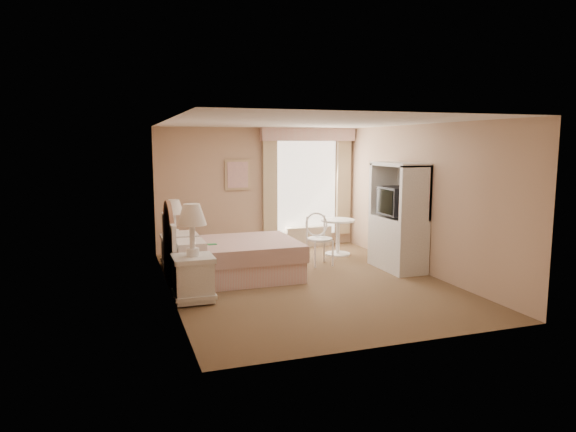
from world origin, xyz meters
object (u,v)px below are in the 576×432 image
object	(u,v)px
nightstand_near	(193,266)
round_table	(338,231)
nightstand_far	(175,242)
bed	(228,257)
cafe_chair	(318,235)
armoire	(398,225)

from	to	relation	value
nightstand_near	round_table	world-z (taller)	nightstand_near
nightstand_far	round_table	bearing A→B (deg)	-1.03
bed	nightstand_near	distance (m)	1.33
cafe_chair	armoire	world-z (taller)	armoire
bed	round_table	bearing A→B (deg)	23.44
bed	armoire	distance (m)	2.99
bed	armoire	bearing A→B (deg)	-6.99
nightstand_near	cafe_chair	xyz separation A→B (m)	(2.48, 1.52, 0.04)
nightstand_far	cafe_chair	size ratio (longest dim) A/B	1.25
round_table	armoire	world-z (taller)	armoire
nightstand_far	armoire	size ratio (longest dim) A/B	0.63
bed	round_table	world-z (taller)	bed
round_table	cafe_chair	world-z (taller)	cafe_chair
bed	nightstand_near	bearing A→B (deg)	-122.99
nightstand_near	nightstand_far	bearing A→B (deg)	90.00
cafe_chair	armoire	distance (m)	1.43
nightstand_far	round_table	world-z (taller)	nightstand_far
nightstand_far	armoire	bearing A→B (deg)	-21.96
round_table	cafe_chair	bearing A→B (deg)	-136.57
nightstand_far	armoire	world-z (taller)	armoire
bed	cafe_chair	size ratio (longest dim) A/B	2.22
bed	round_table	xyz separation A→B (m)	(2.44, 1.06, 0.13)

